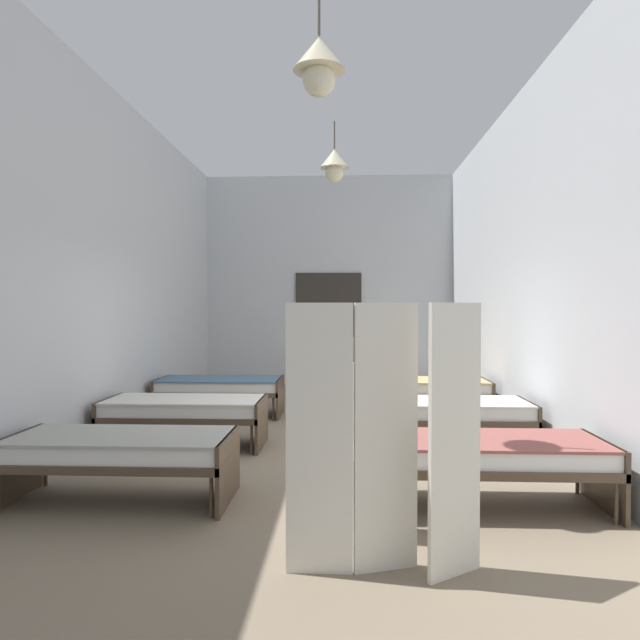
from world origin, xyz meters
TOP-DOWN VIEW (x-y plane):
  - ground_plane at (0.00, 0.00)m, footprint 5.84×11.28m
  - room_shell at (0.00, 1.16)m, footprint 5.64×10.88m
  - bed_left_row_0 at (-1.57, -1.90)m, footprint 1.90×0.84m
  - bed_right_row_0 at (1.57, -1.90)m, footprint 1.90×0.84m
  - bed_left_row_1 at (-1.57, 0.00)m, footprint 1.90×0.84m
  - bed_right_row_1 at (1.57, 0.00)m, footprint 1.90×0.84m
  - bed_left_row_2 at (-1.57, 1.90)m, footprint 1.90×0.84m
  - bed_right_row_2 at (1.57, 1.90)m, footprint 1.90×0.84m
  - nurse_near_aisle at (0.36, -2.46)m, footprint 0.52×0.52m
  - privacy_screen at (0.62, -3.11)m, footprint 1.23×0.27m

SIDE VIEW (x-z plane):
  - ground_plane at x=0.00m, z-range -0.10..0.00m
  - bed_left_row_0 at x=-1.57m, z-range 0.15..0.73m
  - bed_right_row_0 at x=1.57m, z-range 0.15..0.73m
  - bed_left_row_1 at x=-1.57m, z-range 0.15..0.73m
  - bed_right_row_1 at x=1.57m, z-range 0.15..0.73m
  - bed_left_row_2 at x=-1.57m, z-range 0.15..0.73m
  - bed_right_row_2 at x=1.57m, z-range 0.15..0.73m
  - nurse_near_aisle at x=0.36m, z-range -0.21..1.27m
  - privacy_screen at x=0.62m, z-range 0.00..1.70m
  - room_shell at x=0.00m, z-range 0.00..4.47m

